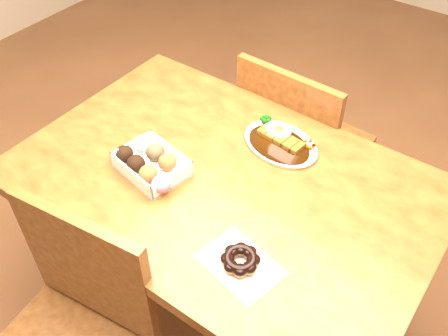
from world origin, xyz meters
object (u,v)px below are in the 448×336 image
Objects in this scene: table at (223,201)px; katsu_curry_plate at (280,141)px; donut_box at (150,163)px; pon_de_ring at (240,260)px; chair_far at (298,146)px.

katsu_curry_plate reaches higher than table.
donut_box is at bearing -127.58° from katsu_curry_plate.
donut_box is at bearing -153.22° from table.
table is at bearing 133.65° from pon_de_ring.
katsu_curry_plate is 1.24× the size of pon_de_ring.
pon_de_ring is at bearing -17.07° from donut_box.
table is 1.38× the size of chair_far.
pon_de_ring is (0.15, -0.44, 0.01)m from katsu_curry_plate.
katsu_curry_plate is 0.40m from donut_box.
table is 0.56m from chair_far.
chair_far reaches higher than katsu_curry_plate.
chair_far is 3.93× the size of pon_de_ring.
chair_far is at bearing 93.08° from table.
chair_far is (-0.03, 0.53, -0.17)m from table.
katsu_curry_plate is (0.05, 0.22, 0.11)m from table.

